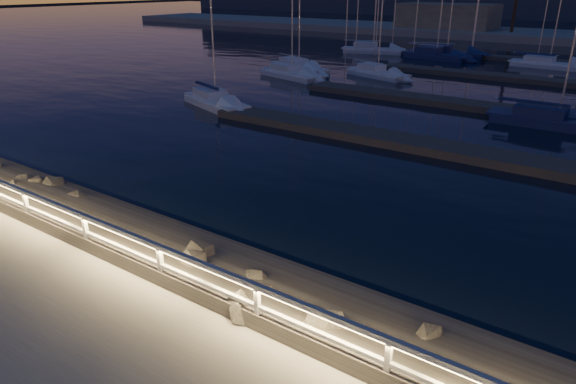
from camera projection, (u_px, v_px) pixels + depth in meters
name	position (u px, v px, depth m)	size (l,w,h in m)	color
ground	(136.00, 270.00, 13.17)	(400.00, 400.00, 0.00)	#AEAA9D
harbor_water	(483.00, 99.00, 37.10)	(400.00, 440.00, 0.60)	black
guard_rail	(131.00, 243.00, 12.91)	(44.11, 0.12, 1.06)	white
riprap	(209.00, 272.00, 13.39)	(35.92, 2.95, 1.43)	#635E55
floating_docks	(490.00, 88.00, 37.85)	(22.00, 36.00, 0.40)	#615851
far_shore	(576.00, 35.00, 69.01)	(160.00, 14.00, 5.20)	#AEAA9D
sailboat_a	(215.00, 100.00, 33.07)	(6.33, 3.68, 10.48)	white
sailboat_e	(376.00, 72.00, 43.43)	(6.20, 3.38, 10.23)	white
sailboat_f	(291.00, 73.00, 43.15)	(6.84, 3.55, 11.23)	white
sailboat_g	(554.00, 119.00, 28.47)	(7.37, 2.30, 12.44)	navy
sailboat_i	(371.00, 49.00, 58.09)	(7.28, 3.99, 12.02)	white
sailboat_j	(298.00, 66.00, 46.33)	(7.17, 4.42, 11.87)	white
sailboat_k	(547.00, 63.00, 48.14)	(7.21, 2.71, 11.96)	white
sailboat_m	(435.00, 55.00, 53.65)	(7.33, 3.15, 12.17)	navy
sailboat_n	(445.00, 53.00, 55.08)	(8.21, 3.75, 13.51)	navy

